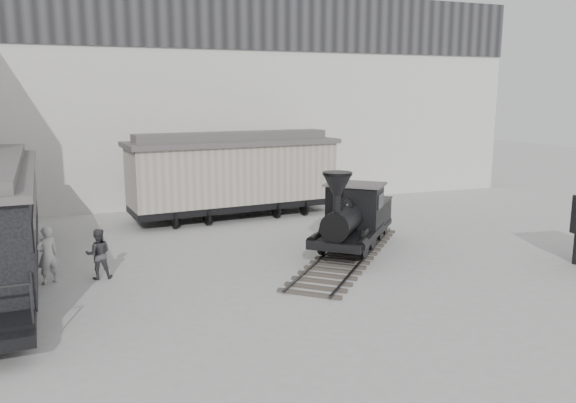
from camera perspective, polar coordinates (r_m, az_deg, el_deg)
name	(u,v)px	position (r m, az deg, el deg)	size (l,w,h in m)	color
ground	(336,286)	(17.21, 4.95, -8.59)	(90.00, 90.00, 0.00)	#9E9E9B
north_wall	(220,98)	(30.51, -6.89, 10.36)	(34.00, 2.51, 11.00)	silver
locomotive	(352,221)	(20.63, 6.55, -2.01)	(7.28, 8.06, 3.16)	#3E3830
boxcar	(234,173)	(26.45, -5.54, 2.90)	(10.16, 4.19, 4.04)	black
visitor_a	(47,255)	(18.65, -23.26, -5.03)	(0.65, 0.43, 1.79)	beige
visitor_b	(98,254)	(18.60, -18.70, -5.06)	(0.78, 0.61, 1.61)	#434346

